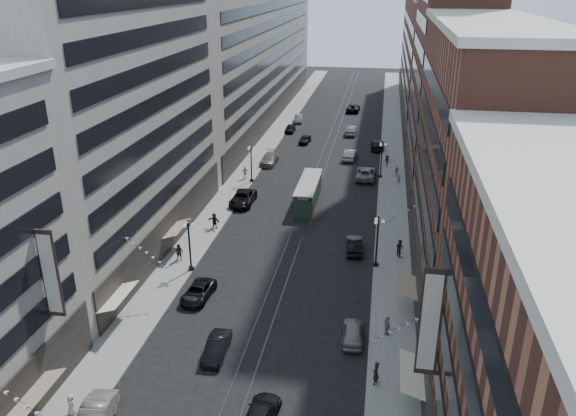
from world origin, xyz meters
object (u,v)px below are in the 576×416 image
Objects in this scene: pedestrian_4 at (387,326)px; car_extra_1 at (298,118)px; lamppost_sw_mid at (251,162)px; pedestrian_6 at (245,172)px; streetcar at (308,193)px; pedestrian_1 at (71,405)px; car_5 at (217,347)px; pedestrian_7 at (400,248)px; car_2 at (198,292)px; pedestrian_extra_0 at (376,373)px; pedestrian_5 at (214,221)px; pedestrian_8 at (399,179)px; car_8 at (269,159)px; pedestrian_2 at (179,253)px; car_13 at (305,139)px; lamppost_se_far at (377,240)px; car_4 at (353,332)px; car_10 at (354,245)px; lamppost_sw_far at (189,243)px; pedestrian_9 at (387,161)px; car_12 at (377,145)px; car_extra_2 at (353,108)px; car_extra_0 at (350,155)px; car_14 at (351,130)px; pedestrian_extra_1 at (397,171)px; car_9 at (290,128)px; car_6 at (260,415)px; lamppost_se_mid at (382,158)px; car_7 at (243,198)px; car_11 at (366,173)px.

car_extra_1 is at bearing -9.34° from pedestrian_4.
lamppost_sw_mid is 2.91× the size of pedestrian_6.
streetcar is 42.43m from pedestrian_1.
car_5 is 2.24× the size of pedestrian_7.
car_2 is 2.59× the size of pedestrian_extra_0.
pedestrian_8 is (21.58, 19.32, -0.18)m from pedestrian_5.
car_8 reaches higher than car_extra_1.
pedestrian_2 is 0.44× the size of car_13.
pedestrian_extra_0 reaches higher than pedestrian_4.
car_2 is at bearing 73.62° from pedestrian_6.
car_4 is (-1.55, -13.01, -2.37)m from lamppost_se_far.
pedestrian_5 is at bearing -92.05° from lamppost_sw_mid.
car_10 is at bearing 16.51° from pedestrian_2.
pedestrian_extra_0 reaches higher than car_extra_1.
pedestrian_4 is at bearing -66.45° from car_8.
lamppost_sw_far is at bearing 115.06° from car_5.
car_extra_1 is (-17.24, 60.27, -2.35)m from lamppost_se_far.
lamppost_se_far is 3.05× the size of pedestrian_9.
streetcar is at bearing 71.64° from car_12.
car_2 is at bearing -86.99° from car_13.
car_extra_2 is at bearing 81.27° from lamppost_sw_far.
car_12 is at bearing -81.95° from pedestrian_1.
car_12 reaches higher than car_10.
pedestrian_6 reaches higher than pedestrian_1.
pedestrian_7 is 1.30× the size of pedestrian_8.
car_extra_2 is (2.45, 55.68, -0.58)m from streetcar.
car_5 is at bearing -110.32° from pedestrian_1.
pedestrian_1 reaches higher than car_extra_0.
car_14 is 3.47× the size of pedestrian_8.
car_2 is 3.20× the size of pedestrian_8.
pedestrian_extra_0 is at bearing 52.13° from pedestrian_extra_1.
lamppost_se_far is 0.97× the size of car_8.
pedestrian_8 reaches higher than car_9.
car_6 is 66.81m from car_12.
lamppost_se_mid reaches higher than pedestrian_4.
car_8 is at bearing -174.11° from pedestrian_9.
car_extra_2 is (12.84, 47.96, -0.27)m from pedestrian_6.
car_11 reaches higher than car_7.
lamppost_sw_mid reaches higher than pedestrian_7.
car_extra_1 is 15.69m from car_extra_2.
car_extra_0 is at bearing 56.76° from car_12.
lamppost_se_mid is 0.50× the size of streetcar.
pedestrian_5 reaches higher than car_14.
car_11 is 3.23× the size of pedestrian_6.
pedestrian_5 reaches higher than car_8.
car_10 is (6.80, -13.04, -0.64)m from streetcar.
pedestrian_4 is 0.92× the size of pedestrian_7.
pedestrian_1 is 78.21m from car_14.
car_2 is at bearing 69.46° from car_11.
car_14 is at bearing -76.57° from pedestrian_1.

